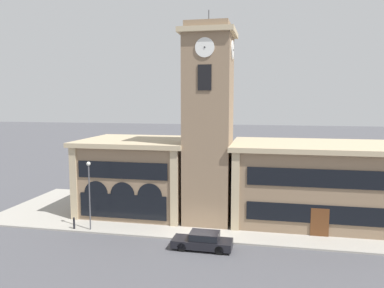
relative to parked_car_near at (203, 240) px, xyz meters
The scene contains 8 objects.
ground_plane 1.78m from the parked_car_near, 114.55° to the left, with size 300.00×300.00×0.00m, color #4C4C51.
sidewalk_kerb 8.53m from the parked_car_near, 94.55° to the left, with size 42.92×14.00×0.15m.
clock_tower 10.83m from the parked_car_near, 95.85° to the left, with size 4.95×4.95×19.72m.
town_hall_left_wing 12.67m from the parked_car_near, 133.37° to the left, with size 11.36×9.73×7.61m.
town_hall_right_wing 13.24m from the parked_car_near, 43.96° to the left, with size 15.73×9.73×7.58m.
parked_car_near is the anchor object (origin of this frame).
street_lamp 11.29m from the parked_car_near, 169.08° to the left, with size 0.36×0.36×6.14m.
bollard 12.26m from the parked_car_near, behind, with size 0.18×0.18×1.06m.
Camera 1 is at (5.44, -29.30, 11.64)m, focal length 35.00 mm.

